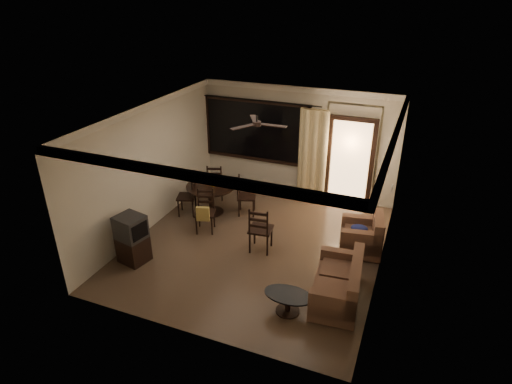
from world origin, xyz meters
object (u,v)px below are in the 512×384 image
at_px(dining_chair_east, 246,203).
at_px(tv_cabinet, 132,239).
at_px(side_chair, 261,237).
at_px(armchair, 363,237).
at_px(dining_chair_south, 205,219).
at_px(coffee_table, 288,300).
at_px(dining_chair_north, 216,188).
at_px(sofa, 340,285).
at_px(dining_table, 211,191).
at_px(dining_chair_west, 188,203).

relative_size(dining_chair_east, tv_cabinet, 0.95).
bearing_deg(side_chair, armchair, -166.01).
relative_size(dining_chair_south, coffee_table, 1.15).
bearing_deg(coffee_table, side_chair, 125.01).
height_order(dining_chair_north, coffee_table, dining_chair_north).
xyz_separation_m(sofa, armchair, (0.13, 1.68, 0.03)).
distance_m(dining_chair_north, sofa, 4.67).
height_order(dining_chair_south, dining_chair_north, same).
bearing_deg(armchair, dining_table, 164.88).
height_order(dining_chair_north, sofa, dining_chair_north).
height_order(dining_table, dining_chair_west, dining_chair_west).
bearing_deg(side_chair, dining_chair_east, -62.70).
height_order(sofa, coffee_table, sofa).
bearing_deg(dining_chair_east, dining_chair_west, 93.84).
xyz_separation_m(dining_chair_east, armchair, (2.85, -0.60, 0.05)).
bearing_deg(sofa, armchair, 80.45).
distance_m(dining_chair_west, dining_chair_south, 0.94).
height_order(dining_chair_north, armchair, dining_chair_north).
relative_size(dining_chair_north, coffee_table, 1.15).
bearing_deg(side_chair, dining_chair_north, -49.67).
bearing_deg(dining_chair_west, dining_chair_north, 147.81).
relative_size(dining_chair_south, sofa, 0.64).
distance_m(dining_table, coffee_table, 3.84).
bearing_deg(armchair, dining_chair_south, 178.24).
relative_size(dining_chair_north, tv_cabinet, 0.95).
relative_size(dining_table, dining_chair_north, 1.21).
xyz_separation_m(dining_chair_west, dining_chair_south, (0.77, -0.55, 0.02)).
bearing_deg(dining_chair_east, coffee_table, -163.87).
height_order(dining_chair_south, sofa, dining_chair_south).
xyz_separation_m(coffee_table, side_chair, (-1.10, 1.57, 0.06)).
bearing_deg(dining_table, sofa, -29.92).
bearing_deg(side_chair, tv_cabinet, 23.98).
height_order(sofa, side_chair, side_chair).
distance_m(coffee_table, side_chair, 1.91).
height_order(dining_chair_south, side_chair, side_chair).
bearing_deg(side_chair, coffee_table, 118.61).
bearing_deg(dining_chair_north, side_chair, 118.45).
bearing_deg(armchair, coffee_table, -120.32).
distance_m(dining_chair_west, tv_cabinet, 2.10).
bearing_deg(dining_table, tv_cabinet, -102.18).
bearing_deg(dining_chair_west, armchair, 70.64).
xyz_separation_m(dining_chair_south, side_chair, (1.41, -0.25, -0.00)).
xyz_separation_m(armchair, coffee_table, (-0.86, -2.30, -0.10)).
bearing_deg(dining_chair_west, dining_chair_east, 93.84).
relative_size(dining_chair_east, armchair, 1.02).
distance_m(dining_table, side_chair, 2.01).
height_order(dining_table, coffee_table, dining_table).
relative_size(dining_table, dining_chair_east, 1.21).
xyz_separation_m(dining_chair_south, armchair, (3.37, 0.47, 0.03)).
xyz_separation_m(dining_chair_north, side_chair, (1.93, -1.82, 0.02)).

